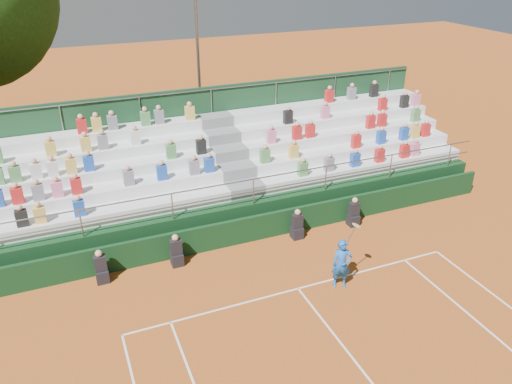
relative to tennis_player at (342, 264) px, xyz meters
name	(u,v)px	position (x,y,z in m)	size (l,w,h in m)	color
ground	(298,289)	(-1.30, 0.37, -0.84)	(90.00, 90.00, 0.00)	#AB521C
courtside_wall	(259,227)	(-1.30, 3.57, -0.34)	(20.00, 0.15, 1.00)	black
line_officials	(239,239)	(-2.25, 3.12, -0.37)	(9.80, 0.40, 1.19)	black
grandstand	(229,178)	(-1.30, 6.81, 0.23)	(20.00, 5.20, 4.40)	black
tennis_player	(342,264)	(0.00, 0.00, 0.00)	(0.89, 0.60, 2.22)	blue
floodlight_mast	(198,51)	(-0.36, 13.81, 4.08)	(0.60, 0.25, 8.48)	gray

